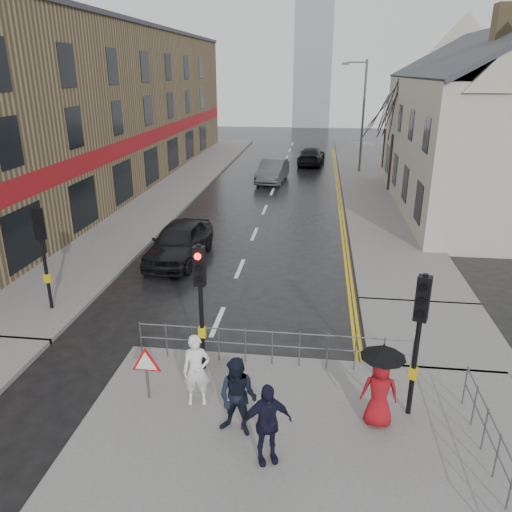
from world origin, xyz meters
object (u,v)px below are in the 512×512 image
(pedestrian_a, at_px, (196,370))
(pedestrian_d, at_px, (266,423))
(pedestrian_b, at_px, (238,397))
(pedestrian_with_umbrella, at_px, (381,381))
(car_parked, at_px, (179,242))
(car_mid, at_px, (272,171))

(pedestrian_a, bearing_deg, pedestrian_d, -53.56)
(pedestrian_b, height_order, pedestrian_with_umbrella, pedestrian_with_umbrella)
(pedestrian_with_umbrella, bearing_deg, car_parked, 126.34)
(car_mid, bearing_deg, pedestrian_b, -80.64)
(car_parked, bearing_deg, pedestrian_d, -62.68)
(pedestrian_d, relative_size, car_mid, 0.37)
(pedestrian_d, bearing_deg, pedestrian_a, 116.43)
(pedestrian_a, height_order, pedestrian_d, pedestrian_d)
(pedestrian_b, distance_m, car_parked, 11.06)
(pedestrian_b, xyz_separation_m, pedestrian_d, (0.67, -0.72, -0.02))
(pedestrian_a, relative_size, pedestrian_b, 0.97)
(pedestrian_b, distance_m, pedestrian_d, 0.98)
(pedestrian_b, bearing_deg, pedestrian_a, 154.08)
(pedestrian_a, xyz_separation_m, pedestrian_b, (1.10, -0.90, 0.03))
(pedestrian_a, height_order, pedestrian_b, pedestrian_b)
(pedestrian_b, relative_size, car_mid, 0.38)
(pedestrian_b, bearing_deg, pedestrian_d, -33.63)
(pedestrian_with_umbrella, relative_size, car_mid, 0.42)
(pedestrian_a, height_order, car_mid, pedestrian_a)
(pedestrian_with_umbrella, bearing_deg, pedestrian_b, -167.22)
(pedestrian_a, relative_size, pedestrian_d, 0.99)
(pedestrian_a, bearing_deg, car_parked, 96.41)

